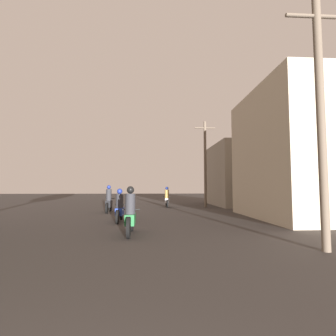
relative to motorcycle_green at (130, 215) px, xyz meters
name	(u,v)px	position (x,y,z in m)	size (l,w,h in m)	color
motorcycle_green	(130,215)	(0.00, 0.00, 0.00)	(0.60, 1.94, 1.55)	black
motorcycle_blue	(120,208)	(-0.72, 3.17, -0.04)	(0.60, 2.03, 1.46)	black
motorcycle_black	(109,202)	(-1.89, 7.53, 0.02)	(0.60, 1.97, 1.63)	black
motorcycle_silver	(167,199)	(1.85, 11.48, 0.01)	(0.60, 2.01, 1.55)	black
building_right_near	(297,154)	(7.92, 3.91, 2.55)	(4.49, 6.85, 6.34)	beige
building_right_far	(237,175)	(7.88, 13.20, 1.90)	(4.06, 7.31, 5.04)	gray
utility_pole_near	(321,114)	(4.82, -2.51, 2.70)	(1.60, 0.20, 6.33)	#6B5B4C
utility_pole_far	(205,162)	(4.79, 11.20, 2.83)	(1.60, 0.20, 6.59)	#6B5B4C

